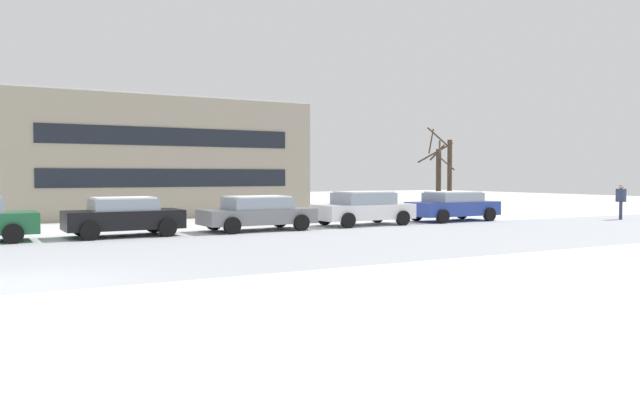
{
  "coord_description": "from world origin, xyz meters",
  "views": [
    {
      "loc": [
        -0.66,
        -13.52,
        2.16
      ],
      "look_at": [
        9.74,
        5.51,
        1.31
      ],
      "focal_mm": 34.98,
      "sensor_mm": 36.0,
      "label": 1
    }
  ],
  "objects": [
    {
      "name": "pedestrian_crossing",
      "position": [
        26.99,
        6.2,
        1.01
      ],
      "size": [
        0.44,
        0.44,
        1.73
      ],
      "color": "#2D334C",
      "rests_on": "ground"
    },
    {
      "name": "parked_car_black",
      "position": [
        3.79,
        9.16,
        0.72
      ],
      "size": [
        4.04,
        2.14,
        1.4
      ],
      "color": "black",
      "rests_on": "ground"
    },
    {
      "name": "road_surface",
      "position": [
        0.0,
        3.67,
        0.0
      ],
      "size": [
        80.0,
        9.34,
        0.0
      ],
      "color": "#B7BCC4",
      "rests_on": "ground"
    },
    {
      "name": "parked_car_blue",
      "position": [
        19.03,
        9.34,
        0.73
      ],
      "size": [
        4.47,
        2.18,
        1.41
      ],
      "color": "#283D93",
      "rests_on": "ground"
    },
    {
      "name": "tree_far_left",
      "position": [
        21.02,
        12.03,
        2.23
      ],
      "size": [
        0.99,
        1.67,
        4.73
      ],
      "color": "#423326",
      "rests_on": "ground"
    },
    {
      "name": "building_far_right",
      "position": [
        7.72,
        23.19,
        3.11
      ],
      "size": [
        15.58,
        12.03,
        6.22
      ],
      "color": "#9E937F",
      "rests_on": "ground"
    },
    {
      "name": "parked_car_gray",
      "position": [
        8.87,
        9.04,
        0.7
      ],
      "size": [
        4.47,
        2.21,
        1.36
      ],
      "color": "slate",
      "rests_on": "ground"
    },
    {
      "name": "ground_plane",
      "position": [
        0.0,
        0.0,
        0.0
      ],
      "size": [
        120.0,
        120.0,
        0.0
      ],
      "primitive_type": "plane",
      "color": "white"
    },
    {
      "name": "tree_far_right",
      "position": [
        21.2,
        13.06,
        2.04
      ],
      "size": [
        1.98,
        2.19,
        4.72
      ],
      "color": "#423326",
      "rests_on": "ground"
    },
    {
      "name": "parked_car_white",
      "position": [
        13.95,
        9.27,
        0.75
      ],
      "size": [
        4.36,
        2.21,
        1.48
      ],
      "color": "white",
      "rests_on": "ground"
    }
  ]
}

